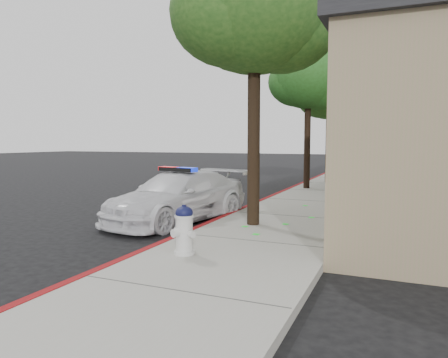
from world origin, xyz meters
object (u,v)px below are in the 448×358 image
police_car (178,196)px  street_tree_near (255,13)px  street_tree_far (330,96)px  street_tree_mid (309,80)px  fire_hydrant (184,230)px

police_car → street_tree_near: (2.21, -0.31, 4.34)m
police_car → street_tree_far: size_ratio=0.89×
police_car → street_tree_mid: size_ratio=0.82×
police_car → street_tree_far: (2.20, 10.64, 3.55)m
street_tree_mid → street_tree_far: (0.41, 2.82, -0.39)m
street_tree_near → street_tree_mid: street_tree_near is taller
fire_hydrant → street_tree_far: bearing=112.8°
street_tree_near → street_tree_mid: (-0.42, 8.12, -0.41)m
fire_hydrant → street_tree_far: size_ratio=0.16×
street_tree_mid → street_tree_far: street_tree_mid is taller
police_car → street_tree_near: size_ratio=0.74×
police_car → fire_hydrant: bearing=-47.3°
street_tree_far → street_tree_mid: bearing=-98.3°
fire_hydrant → street_tree_far: street_tree_far is taller
street_tree_near → street_tree_mid: bearing=93.0°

